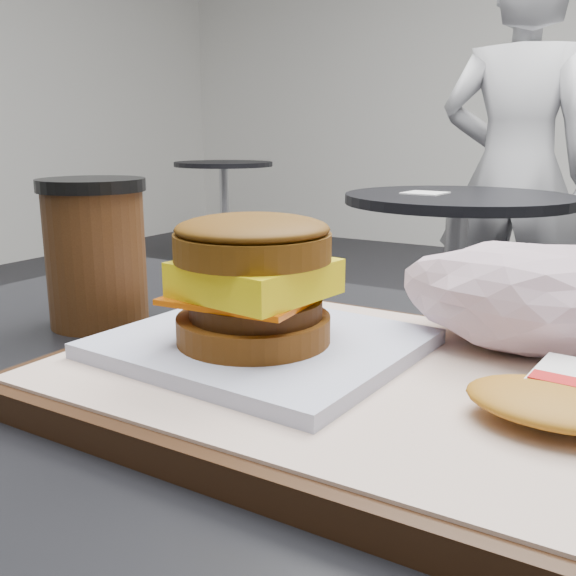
{
  "coord_description": "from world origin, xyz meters",
  "views": [
    {
      "loc": [
        0.22,
        -0.33,
        0.93
      ],
      "look_at": [
        0.01,
        0.02,
        0.83
      ],
      "focal_mm": 40.0,
      "sensor_mm": 36.0,
      "label": 1
    }
  ],
  "objects_px": {
    "serving_tray": "(358,382)",
    "coffee_cup": "(96,250)",
    "crumpled_wrapper": "(524,295)",
    "neighbor_table": "(455,258)",
    "patron": "(515,175)",
    "breakfast_sandwich": "(256,296)"
  },
  "relations": [
    {
      "from": "serving_tray",
      "to": "breakfast_sandwich",
      "type": "bearing_deg",
      "value": -169.52
    },
    {
      "from": "coffee_cup",
      "to": "patron",
      "type": "relative_size",
      "value": 0.08
    },
    {
      "from": "coffee_cup",
      "to": "breakfast_sandwich",
      "type": "bearing_deg",
      "value": -12.63
    },
    {
      "from": "serving_tray",
      "to": "coffee_cup",
      "type": "xyz_separation_m",
      "value": [
        -0.26,
        0.03,
        0.06
      ]
    },
    {
      "from": "breakfast_sandwich",
      "to": "neighbor_table",
      "type": "xyz_separation_m",
      "value": [
        -0.35,
        1.64,
        -0.28
      ]
    },
    {
      "from": "coffee_cup",
      "to": "patron",
      "type": "bearing_deg",
      "value": 92.91
    },
    {
      "from": "breakfast_sandwich",
      "to": "crumpled_wrapper",
      "type": "xyz_separation_m",
      "value": [
        0.14,
        0.11,
        -0.0
      ]
    },
    {
      "from": "patron",
      "to": "breakfast_sandwich",
      "type": "bearing_deg",
      "value": 93.17
    },
    {
      "from": "serving_tray",
      "to": "breakfast_sandwich",
      "type": "xyz_separation_m",
      "value": [
        -0.07,
        -0.01,
        0.05
      ]
    },
    {
      "from": "crumpled_wrapper",
      "to": "patron",
      "type": "height_order",
      "value": "patron"
    },
    {
      "from": "breakfast_sandwich",
      "to": "crumpled_wrapper",
      "type": "distance_m",
      "value": 0.18
    },
    {
      "from": "coffee_cup",
      "to": "serving_tray",
      "type": "bearing_deg",
      "value": -6.74
    },
    {
      "from": "crumpled_wrapper",
      "to": "patron",
      "type": "relative_size",
      "value": 0.1
    },
    {
      "from": "crumpled_wrapper",
      "to": "coffee_cup",
      "type": "distance_m",
      "value": 0.34
    },
    {
      "from": "crumpled_wrapper",
      "to": "neighbor_table",
      "type": "distance_m",
      "value": 1.64
    },
    {
      "from": "crumpled_wrapper",
      "to": "breakfast_sandwich",
      "type": "bearing_deg",
      "value": -143.05
    },
    {
      "from": "coffee_cup",
      "to": "neighbor_table",
      "type": "height_order",
      "value": "coffee_cup"
    },
    {
      "from": "crumpled_wrapper",
      "to": "coffee_cup",
      "type": "relative_size",
      "value": 1.27
    },
    {
      "from": "serving_tray",
      "to": "patron",
      "type": "relative_size",
      "value": 0.24
    },
    {
      "from": "breakfast_sandwich",
      "to": "patron",
      "type": "bearing_deg",
      "value": 97.79
    },
    {
      "from": "serving_tray",
      "to": "coffee_cup",
      "type": "distance_m",
      "value": 0.27
    },
    {
      "from": "neighbor_table",
      "to": "breakfast_sandwich",
      "type": "bearing_deg",
      "value": -78.11
    }
  ]
}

